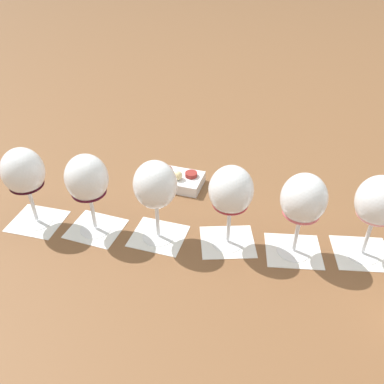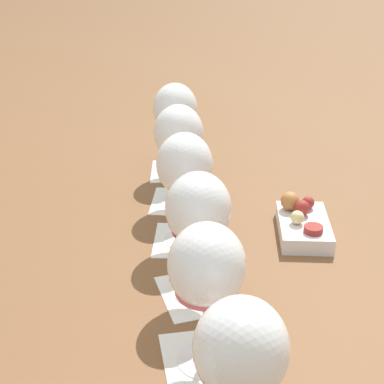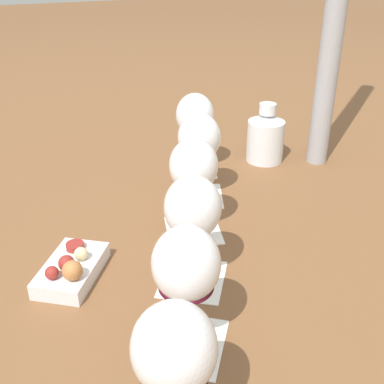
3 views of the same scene
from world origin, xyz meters
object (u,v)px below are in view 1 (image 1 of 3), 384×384
at_px(wine_glass_5, 24,174).
at_px(snack_dish, 173,178).
at_px(wine_glass_1, 303,202).
at_px(wine_glass_3, 155,188).
at_px(wine_glass_2, 231,193).
at_px(wine_glass_0, 378,204).
at_px(wine_glass_4, 87,181).

distance_m(wine_glass_5, snack_dish, 0.36).
distance_m(wine_glass_1, wine_glass_3, 0.30).
height_order(wine_glass_3, wine_glass_5, same).
xyz_separation_m(wine_glass_2, wine_glass_3, (0.14, -0.06, -0.00)).
bearing_deg(wine_glass_2, snack_dish, -75.25).
bearing_deg(wine_glass_3, wine_glass_0, 157.82).
xyz_separation_m(wine_glass_2, wine_glass_5, (0.41, -0.18, 0.00)).
height_order(wine_glass_1, wine_glass_2, same).
relative_size(wine_glass_2, wine_glass_3, 1.00).
height_order(wine_glass_1, wine_glass_4, same).
bearing_deg(snack_dish, wine_glass_3, 67.49).
height_order(wine_glass_1, snack_dish, wine_glass_1).
relative_size(wine_glass_1, wine_glass_2, 1.00).
distance_m(wine_glass_3, snack_dish, 0.23).
height_order(wine_glass_4, wine_glass_5, same).
relative_size(wine_glass_1, wine_glass_4, 1.00).
bearing_deg(wine_glass_3, wine_glass_5, -25.24).
relative_size(wine_glass_0, wine_glass_3, 1.00).
bearing_deg(wine_glass_2, wine_glass_1, 153.63).
relative_size(wine_glass_4, snack_dish, 1.15).
distance_m(wine_glass_1, wine_glass_2, 0.14).
distance_m(wine_glass_4, wine_glass_5, 0.14).
xyz_separation_m(wine_glass_1, wine_glass_5, (0.53, -0.24, 0.00)).
bearing_deg(wine_glass_5, snack_dish, -169.34).
bearing_deg(wine_glass_4, wine_glass_5, -25.68).
xyz_separation_m(wine_glass_5, snack_dish, (-0.34, -0.06, -0.11)).
bearing_deg(wine_glass_2, wine_glass_4, -23.39).
bearing_deg(wine_glass_0, snack_dish, -47.15).
xyz_separation_m(wine_glass_0, wine_glass_2, (0.26, -0.11, 0.00)).
xyz_separation_m(wine_glass_0, snack_dish, (0.33, -0.35, -0.11)).
distance_m(wine_glass_2, snack_dish, 0.28).
xyz_separation_m(wine_glass_1, snack_dish, (0.19, -0.31, -0.11)).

